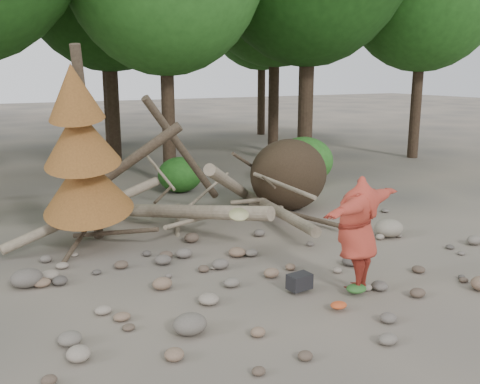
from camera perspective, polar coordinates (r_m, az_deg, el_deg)
name	(u,v)px	position (r m, az deg, el deg)	size (l,w,h in m)	color
ground	(298,278)	(10.20, 6.22, -9.10)	(120.00, 120.00, 0.00)	#514C44
deadfall_pile	(272,179)	(14.40, 3.40, 1.44)	(8.55, 5.24, 3.30)	#332619
dead_conifer	(82,154)	(11.49, -16.48, 3.87)	(2.06, 2.16, 4.35)	#4C3F30
bush_mid	(180,175)	(17.07, -6.43, 1.85)	(1.40, 1.40, 1.12)	#245F1B
bush_right	(304,160)	(18.32, 6.80, 3.36)	(2.00, 2.00, 1.60)	#2E7123
frisbee_thrower	(357,233)	(9.41, 12.42, -4.28)	(3.68, 1.56, 2.00)	#A23224
backpack	(299,285)	(9.55, 6.35, -9.80)	(0.41, 0.27, 0.27)	black
cloth_green	(356,291)	(9.62, 12.30, -10.30)	(0.37, 0.31, 0.14)	#2B5D25
cloth_orange	(339,308)	(8.98, 10.47, -12.07)	(0.28, 0.23, 0.10)	#B4451E
boulder_front_left	(190,324)	(8.14, -5.37, -13.84)	(0.51, 0.46, 0.31)	#625B51
boulder_mid_right	(389,228)	(12.96, 15.59, -3.73)	(0.69, 0.62, 0.41)	gray
boulder_mid_left	(27,278)	(10.43, -21.81, -8.51)	(0.56, 0.50, 0.34)	#5B554D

